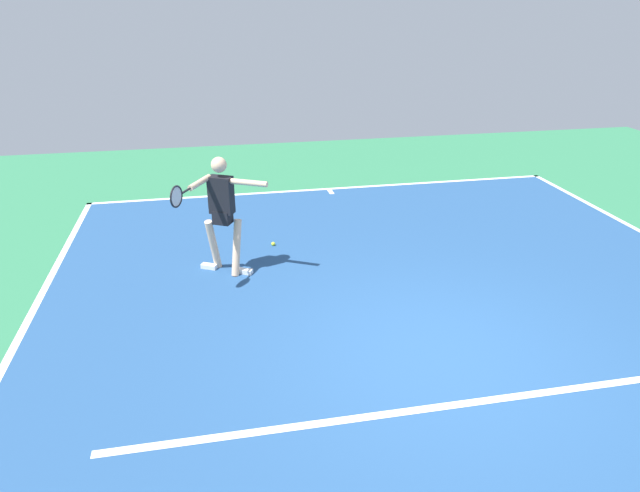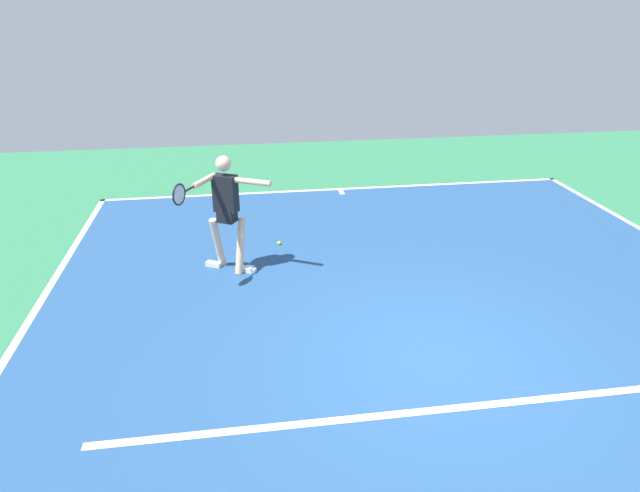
# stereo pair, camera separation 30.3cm
# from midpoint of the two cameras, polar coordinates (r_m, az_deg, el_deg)

# --- Properties ---
(ground_plane) EXTENTS (21.30, 21.30, 0.00)m
(ground_plane) POSITION_cam_midpoint_polar(r_m,az_deg,el_deg) (6.74, 10.97, -10.86)
(ground_plane) COLOR #2D754C
(court_surface) EXTENTS (9.91, 12.68, 0.00)m
(court_surface) POSITION_cam_midpoint_polar(r_m,az_deg,el_deg) (6.74, 10.97, -10.85)
(court_surface) COLOR navy
(court_surface) RESTS_ON ground_plane
(court_line_baseline_near) EXTENTS (9.91, 0.10, 0.01)m
(court_line_baseline_near) POSITION_cam_midpoint_polar(r_m,az_deg,el_deg) (12.20, 0.18, 5.80)
(court_line_baseline_near) COLOR white
(court_line_baseline_near) RESTS_ON ground_plane
(court_line_service) EXTENTS (7.43, 0.10, 0.01)m
(court_line_service) POSITION_cam_midpoint_polar(r_m,az_deg,el_deg) (6.14, 13.88, -15.10)
(court_line_service) COLOR white
(court_line_service) RESTS_ON ground_plane
(court_line_centre_mark) EXTENTS (0.10, 0.30, 0.01)m
(court_line_centre_mark) POSITION_cam_midpoint_polar(r_m,az_deg,el_deg) (12.02, 0.37, 5.51)
(court_line_centre_mark) COLOR white
(court_line_centre_mark) RESTS_ON ground_plane
(tennis_player) EXTENTS (1.30, 1.10, 1.77)m
(tennis_player) POSITION_cam_midpoint_polar(r_m,az_deg,el_deg) (8.24, -10.99, 3.76)
(tennis_player) COLOR beige
(tennis_player) RESTS_ON ground_plane
(tennis_ball_by_baseline) EXTENTS (0.07, 0.07, 0.07)m
(tennis_ball_by_baseline) POSITION_cam_midpoint_polar(r_m,az_deg,el_deg) (9.41, -5.67, 0.22)
(tennis_ball_by_baseline) COLOR #CCE033
(tennis_ball_by_baseline) RESTS_ON ground_plane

